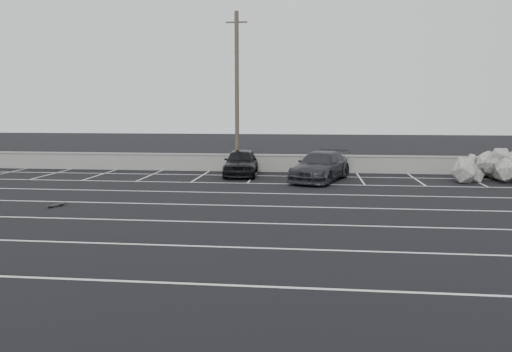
# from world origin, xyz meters

# --- Properties ---
(ground) EXTENTS (120.00, 120.00, 0.00)m
(ground) POSITION_xyz_m (0.00, 0.00, 0.00)
(ground) COLOR black
(ground) RESTS_ON ground
(seawall) EXTENTS (50.00, 0.45, 1.06)m
(seawall) POSITION_xyz_m (0.00, 14.00, 0.55)
(seawall) COLOR gray
(seawall) RESTS_ON ground
(stall_lines) EXTENTS (36.00, 20.05, 0.01)m
(stall_lines) POSITION_xyz_m (-0.08, 4.41, 0.00)
(stall_lines) COLOR silver
(stall_lines) RESTS_ON ground
(car_left) EXTENTS (2.10, 4.64, 1.55)m
(car_left) POSITION_xyz_m (0.24, 12.00, 0.77)
(car_left) COLOR black
(car_left) RESTS_ON ground
(car_right) EXTENTS (3.77, 5.73, 1.54)m
(car_right) POSITION_xyz_m (4.77, 10.41, 0.77)
(car_right) COLOR #25252B
(car_right) RESTS_ON ground
(utility_pole) EXTENTS (1.26, 0.25, 9.45)m
(utility_pole) POSITION_xyz_m (-0.15, 13.20, 4.78)
(utility_pole) COLOR #4C4238
(utility_pole) RESTS_ON ground
(trash_bin) EXTENTS (0.74, 0.74, 0.87)m
(trash_bin) POSITION_xyz_m (5.01, 13.60, 0.44)
(trash_bin) COLOR black
(trash_bin) RESTS_ON ground
(riprap_pile) EXTENTS (5.13, 4.62, 1.44)m
(riprap_pile) POSITION_xyz_m (14.42, 11.61, 0.58)
(riprap_pile) COLOR #A5A29A
(riprap_pile) RESTS_ON ground
(skateboard) EXTENTS (0.46, 0.75, 0.09)m
(skateboard) POSITION_xyz_m (-5.71, 1.99, 0.07)
(skateboard) COLOR black
(skateboard) RESTS_ON ground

